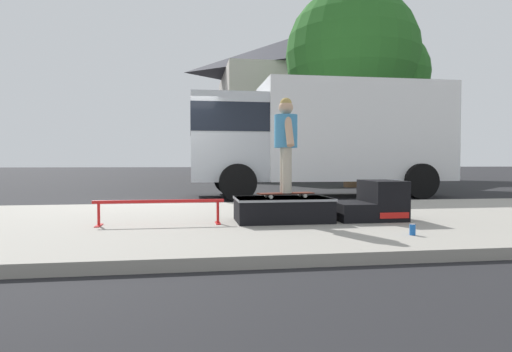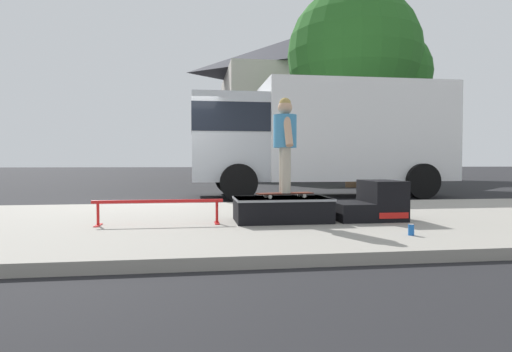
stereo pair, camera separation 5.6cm
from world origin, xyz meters
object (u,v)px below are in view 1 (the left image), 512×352
at_px(box_truck, 318,134).
at_px(kicker_ramp, 373,203).
at_px(street_tree_main, 359,60).
at_px(skater_kid, 286,137).
at_px(grind_rail, 159,205).
at_px(skate_box, 283,208).
at_px(soda_can, 413,230).
at_px(skateboard, 286,194).

bearing_deg(box_truck, kicker_ramp, -98.88).
height_order(kicker_ramp, street_tree_main, street_tree_main).
bearing_deg(street_tree_main, kicker_ramp, -110.98).
distance_m(skater_kid, street_tree_main, 11.27).
bearing_deg(grind_rail, street_tree_main, 55.35).
distance_m(skate_box, grind_rail, 1.66).
xyz_separation_m(box_truck, street_tree_main, (2.77, 3.91, 3.04)).
distance_m(skater_kid, box_truck, 6.03).
height_order(skate_box, soda_can, skate_box).
bearing_deg(box_truck, skateboard, -110.93).
relative_size(kicker_ramp, skater_kid, 0.72).
xyz_separation_m(skateboard, street_tree_main, (4.92, 9.53, 4.23)).
distance_m(skate_box, skater_kid, 0.99).
distance_m(soda_can, box_truck, 7.14).
bearing_deg(kicker_ramp, soda_can, -94.71).
xyz_separation_m(grind_rail, skater_kid, (1.70, 0.04, 0.91)).
distance_m(skate_box, street_tree_main, 11.59).
bearing_deg(skater_kid, box_truck, 69.07).
bearing_deg(skate_box, skateboard, -42.24).
relative_size(grind_rail, box_truck, 0.24).
relative_size(skate_box, skater_kid, 1.01).
distance_m(skate_box, soda_can, 1.79).
bearing_deg(box_truck, skater_kid, -110.93).
relative_size(skateboard, box_truck, 0.12).
height_order(kicker_ramp, soda_can, kicker_ramp).
bearing_deg(soda_can, skater_kid, 132.15).
xyz_separation_m(kicker_ramp, skater_kid, (-1.27, -0.03, 0.93)).
bearing_deg(skate_box, kicker_ramp, -0.02).
distance_m(skate_box, skateboard, 0.21).
distance_m(kicker_ramp, box_truck, 5.81).
bearing_deg(street_tree_main, skateboard, -117.30).
bearing_deg(street_tree_main, box_truck, -125.29).
bearing_deg(skateboard, soda_can, -47.85).
relative_size(grind_rail, skateboard, 2.10).
bearing_deg(soda_can, street_tree_main, 70.87).
relative_size(skateboard, skater_kid, 0.62).
xyz_separation_m(skateboard, soda_can, (1.17, -1.29, -0.32)).
height_order(skate_box, kicker_ramp, kicker_ramp).
distance_m(skateboard, street_tree_main, 11.53).
relative_size(kicker_ramp, box_truck, 0.14).
bearing_deg(street_tree_main, soda_can, -109.13).
xyz_separation_m(kicker_ramp, street_tree_main, (3.64, 9.50, 4.39)).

